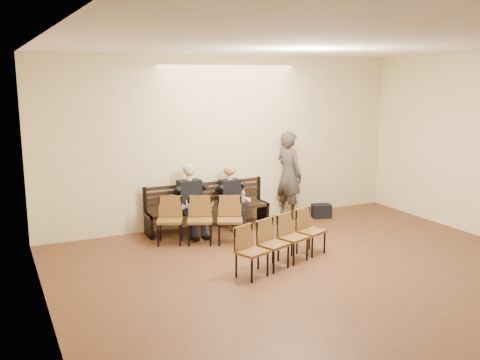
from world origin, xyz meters
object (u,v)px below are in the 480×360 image
at_px(seated_man, 191,199).
at_px(seated_woman, 232,199).
at_px(bag, 321,211).
at_px(bench, 209,218).
at_px(chair_row_front, 200,221).
at_px(passerby, 289,168).
at_px(chair_row_back, 283,241).
at_px(laptop, 196,207).
at_px(water_bottle, 243,202).

bearing_deg(seated_man, seated_woman, 0.00).
height_order(seated_woman, bag, seated_woman).
bearing_deg(bench, chair_row_front, -121.86).
bearing_deg(passerby, chair_row_back, 132.27).
distance_m(bench, bag, 2.60).
height_order(seated_man, laptop, seated_man).
height_order(bench, chair_row_front, chair_row_front).
xyz_separation_m(seated_woman, bag, (2.12, -0.14, -0.45)).
height_order(bag, chair_row_front, chair_row_front).
distance_m(seated_man, seated_woman, 0.89).
bearing_deg(chair_row_back, bag, 23.77).
bearing_deg(chair_row_back, seated_woman, 65.79).
xyz_separation_m(water_bottle, bag, (1.97, 0.09, -0.42)).
relative_size(seated_woman, chair_row_front, 0.76).
distance_m(bench, chair_row_front, 0.98).
xyz_separation_m(seated_man, passerby, (2.36, 0.22, 0.41)).
distance_m(bench, seated_man, 0.63).
distance_m(seated_man, chair_row_back, 2.48).
distance_m(bag, chair_row_front, 3.16).
relative_size(water_bottle, chair_row_front, 0.15).
distance_m(water_bottle, bag, 2.01).
relative_size(water_bottle, bag, 0.58).
height_order(passerby, chair_row_front, passerby).
height_order(seated_woman, chair_row_back, seated_woman).
bearing_deg(chair_row_front, passerby, 44.13).
relative_size(bench, bag, 6.45).
bearing_deg(chair_row_front, bench, 81.86).
bearing_deg(seated_woman, chair_row_back, -93.60).
xyz_separation_m(chair_row_front, chair_row_back, (0.83, -1.66, -0.04)).
relative_size(bench, laptop, 8.16).
height_order(passerby, chair_row_back, passerby).
xyz_separation_m(bench, chair_row_back, (0.33, -2.47, 0.18)).
xyz_separation_m(bag, passerby, (-0.64, 0.36, 0.95)).
relative_size(bag, passerby, 0.18).
bearing_deg(laptop, chair_row_back, -67.17).
bearing_deg(seated_woman, laptop, -169.24).
bearing_deg(bench, passerby, 2.94).
xyz_separation_m(bench, seated_woman, (0.47, -0.12, 0.37)).
relative_size(seated_man, chair_row_front, 0.87).
bearing_deg(chair_row_front, water_bottle, 46.16).
bearing_deg(seated_woman, chair_row_front, -144.69).
height_order(laptop, bag, laptop).
distance_m(seated_man, passerby, 2.40).
relative_size(seated_woman, laptop, 3.75).
bearing_deg(seated_man, chair_row_front, -97.77).
bearing_deg(chair_row_back, passerby, 37.14).
bearing_deg(laptop, passerby, 14.53).
relative_size(bag, chair_row_back, 0.21).
bearing_deg(seated_woman, passerby, 8.49).
bearing_deg(water_bottle, bench, 150.89).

